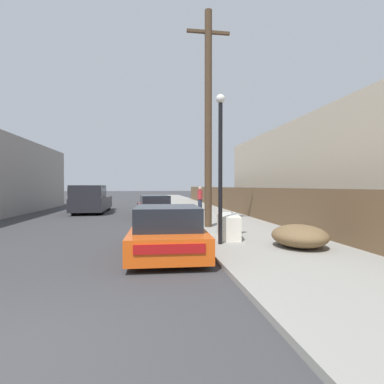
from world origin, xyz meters
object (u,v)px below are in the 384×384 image
car_parked_mid (154,207)px  utility_pole (208,117)px  pickup_truck (91,199)px  parked_sports_car_red (167,232)px  street_lamp (220,157)px  pedestrian (200,198)px  brush_pile (300,236)px  discarded_fridge (228,226)px

car_parked_mid → utility_pole: (2.13, -5.41, 4.10)m
pickup_truck → utility_pole: 11.43m
parked_sports_car_red → street_lamp: (1.59, 0.46, 2.09)m
pedestrian → utility_pole: bearing=-97.5°
parked_sports_car_red → pickup_truck: pickup_truck is taller
parked_sports_car_red → pedestrian: 12.75m
car_parked_mid → brush_pile: size_ratio=2.76×
utility_pole → brush_pile: size_ratio=5.23×
car_parked_mid → pedestrian: size_ratio=2.86×
pickup_truck → brush_pile: size_ratio=3.38×
parked_sports_car_red → pickup_truck: (-4.34, 12.93, 0.34)m
pickup_truck → utility_pole: bearing=125.2°
utility_pole → street_lamp: bearing=-96.0°
street_lamp → pickup_truck: bearing=115.4°
car_parked_mid → pedestrian: 4.26m
street_lamp → parked_sports_car_red: bearing=-163.8°
car_parked_mid → pickup_truck: bearing=137.0°
street_lamp → pedestrian: (1.47, 11.92, -1.71)m
discarded_fridge → utility_pole: 4.99m
discarded_fridge → street_lamp: bearing=-107.0°
parked_sports_car_red → street_lamp: 2.66m
discarded_fridge → utility_pole: bearing=102.7°
car_parked_mid → pedestrian: pedestrian is taller
parked_sports_car_red → street_lamp: bearing=18.1°
parked_sports_car_red → brush_pile: (3.67, -0.29, -0.15)m
pickup_truck → discarded_fridge: bearing=118.8°
car_parked_mid → utility_pole: utility_pole is taller
utility_pole → pedestrian: (1.08, 8.19, -3.74)m
discarded_fridge → brush_pile: bearing=-39.6°
parked_sports_car_red → utility_pole: bearing=66.6°
utility_pole → street_lamp: utility_pole is taller
car_parked_mid → utility_pole: bearing=-73.0°
parked_sports_car_red → brush_pile: bearing=-2.6°
discarded_fridge → parked_sports_car_red: 2.60m
street_lamp → brush_pile: size_ratio=2.55×
utility_pole → brush_pile: (1.69, -4.48, -4.28)m
car_parked_mid → pedestrian: (3.21, 2.78, 0.36)m
pickup_truck → car_parked_mid: bearing=140.8°
pedestrian → street_lamp: bearing=-97.0°
pickup_truck → brush_pile: bearing=120.5°
pickup_truck → brush_pile: 15.46m
parked_sports_car_red → utility_pole: size_ratio=0.47×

